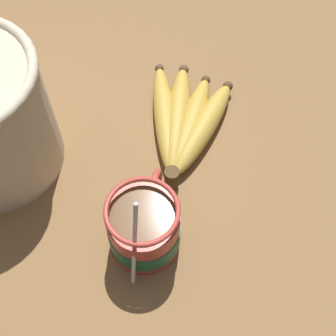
{
  "coord_description": "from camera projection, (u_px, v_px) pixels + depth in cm",
  "views": [
    {
      "loc": [
        -28.54,
        -7.78,
        59.74
      ],
      "look_at": [
        1.19,
        -0.88,
        7.55
      ],
      "focal_mm": 50.0,
      "sensor_mm": 36.0,
      "label": 1
    }
  ],
  "objects": [
    {
      "name": "coffee_mug",
      "position": [
        147.0,
        229.0,
        0.56
      ],
      "size": [
        13.94,
        8.85,
        14.35
      ],
      "color": "#B23D33",
      "rests_on": "table"
    },
    {
      "name": "table",
      "position": [
        160.0,
        195.0,
        0.65
      ],
      "size": [
        114.13,
        114.13,
        3.25
      ],
      "color": "brown",
      "rests_on": "ground"
    },
    {
      "name": "banana_bunch",
      "position": [
        184.0,
        122.0,
        0.67
      ],
      "size": [
        21.28,
        14.08,
        4.04
      ],
      "color": "#4C381E",
      "rests_on": "table"
    }
  ]
}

